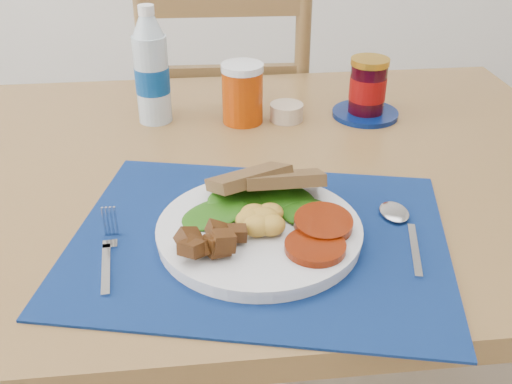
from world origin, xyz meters
TOP-DOWN VIEW (x-y plane):
  - table at (0.00, 0.20)m, footprint 1.40×0.90m
  - chair_far at (0.07, 0.80)m, footprint 0.45×0.43m
  - placemat at (0.06, -0.03)m, footprint 0.60×0.52m
  - breakfast_plate at (0.06, -0.03)m, footprint 0.28×0.28m
  - fork at (-0.14, -0.04)m, footprint 0.02×0.15m
  - spoon at (0.27, -0.02)m, footprint 0.04×0.18m
  - water_bottle at (-0.09, 0.41)m, footprint 0.07×0.07m
  - juice_glass at (0.08, 0.38)m, footprint 0.08×0.08m
  - ramekin at (0.16, 0.38)m, footprint 0.07×0.07m
  - jam_on_saucer at (0.33, 0.38)m, footprint 0.13×0.13m

SIDE VIEW (x-z plane):
  - chair_far at x=0.07m, z-range 0.00..1.17m
  - table at x=0.00m, z-range 0.29..1.04m
  - placemat at x=0.06m, z-range 0.75..0.75m
  - fork at x=-0.14m, z-range 0.75..0.76m
  - spoon at x=0.27m, z-range 0.75..0.76m
  - ramekin at x=0.16m, z-range 0.75..0.78m
  - breakfast_plate at x=0.06m, z-range 0.74..0.81m
  - jam_on_saucer at x=0.33m, z-range 0.74..0.86m
  - juice_glass at x=0.08m, z-range 0.75..0.86m
  - water_bottle at x=-0.09m, z-range 0.74..0.96m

